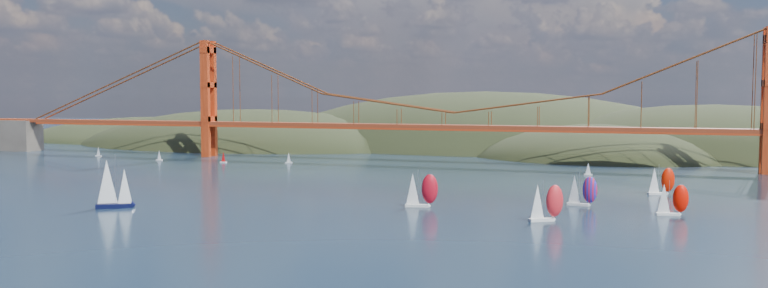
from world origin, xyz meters
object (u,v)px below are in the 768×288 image
Objects in this scene: racer_rwb at (582,190)px; racer_0 at (421,189)px; racer_1 at (546,202)px; racer_2 at (672,199)px; sloop_navy at (112,184)px; racer_3 at (661,180)px.

racer_0 is at bearing -150.85° from racer_rwb.
racer_1 reaches higher than racer_2.
sloop_navy is 144.34m from racer_2.
racer_3 is at bearing 62.98° from racer_rwb.
racer_0 reaches higher than racer_1.
racer_2 is at bearing -5.94° from racer_0.
racer_rwb is (-22.33, 9.31, 0.16)m from racer_2.
racer_rwb reaches higher than racer_3.
racer_0 is 1.14× the size of racer_2.
racer_3 is at bearing -3.93° from sloop_navy.
racer_3 is (-1.28, 39.44, 0.15)m from racer_2.
racer_2 is 39.46m from racer_3.
sloop_navy is 1.56× the size of racer_rwb.
racer_3 is (139.08, 73.04, -1.99)m from sloop_navy.
sloop_navy is at bearing 156.66° from racer_1.
racer_1 is 28.32m from racer_rwb.
racer_1 is 1.11× the size of racer_2.
racer_1 is (111.45, 15.36, -1.67)m from sloop_navy.
racer_3 is 1.00× the size of racer_rwb.
racer_rwb is at bearing 45.38° from racer_1.
racer_3 is 36.75m from racer_rwb.
racer_0 is at bearing 129.81° from racer_1.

